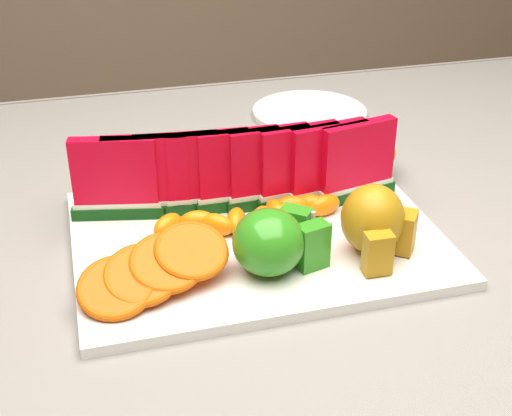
{
  "coord_description": "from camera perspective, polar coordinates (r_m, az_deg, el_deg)",
  "views": [
    {
      "loc": [
        -0.09,
        -0.66,
        1.18
      ],
      "look_at": [
        0.08,
        -0.02,
        0.81
      ],
      "focal_mm": 50.0,
      "sensor_mm": 36.0,
      "label": 1
    }
  ],
  "objects": [
    {
      "name": "side_plate",
      "position": [
        1.14,
        4.31,
        7.62
      ],
      "size": [
        0.2,
        0.2,
        0.01
      ],
      "color": "silver",
      "rests_on": "tablecloth"
    },
    {
      "name": "pear_cluster",
      "position": [
        0.75,
        9.49,
        -1.07
      ],
      "size": [
        0.09,
        0.09,
        0.08
      ],
      "color": "#B07622",
      "rests_on": "platter"
    },
    {
      "name": "orange_fan_front",
      "position": [
        0.7,
        -8.13,
        -4.82
      ],
      "size": [
        0.17,
        0.11,
        0.05
      ],
      "color": "#ED6505",
      "rests_on": "platter"
    },
    {
      "name": "table",
      "position": [
        0.85,
        -5.86,
        -9.17
      ],
      "size": [
        1.4,
        0.9,
        0.75
      ],
      "color": "#4D351D",
      "rests_on": "ground"
    },
    {
      "name": "platter",
      "position": [
        0.8,
        0.01,
        -2.34
      ],
      "size": [
        0.4,
        0.3,
        0.01
      ],
      "color": "silver",
      "rests_on": "tablecloth"
    },
    {
      "name": "orange_fan_back",
      "position": [
        0.89,
        0.07,
        3.43
      ],
      "size": [
        0.39,
        0.11,
        0.05
      ],
      "color": "#ED6505",
      "rests_on": "platter"
    },
    {
      "name": "apple_cluster",
      "position": [
        0.72,
        1.52,
        -2.68
      ],
      "size": [
        0.11,
        0.09,
        0.07
      ],
      "color": "#2A770D",
      "rests_on": "platter"
    },
    {
      "name": "tablecloth",
      "position": [
        0.81,
        -6.08,
        -5.73
      ],
      "size": [
        1.53,
        1.03,
        0.2
      ],
      "color": "slate",
      "rests_on": "table"
    },
    {
      "name": "tangerine_segments",
      "position": [
        0.8,
        -0.11,
        -0.59
      ],
      "size": [
        0.23,
        0.06,
        0.03
      ],
      "color": "orange",
      "rests_on": "platter"
    },
    {
      "name": "watermelon_row",
      "position": [
        0.82,
        -1.38,
        2.92
      ],
      "size": [
        0.39,
        0.07,
        0.1
      ],
      "color": "#0A3914",
      "rests_on": "platter"
    }
  ]
}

